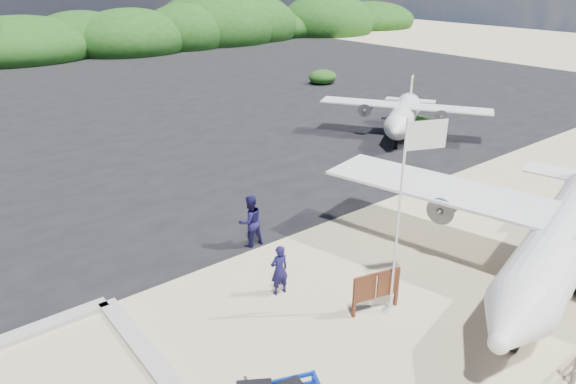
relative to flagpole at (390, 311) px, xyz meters
name	(u,v)px	position (x,y,z in m)	size (l,w,h in m)	color
ground	(335,329)	(-1.81, 0.38, 0.00)	(160.00, 160.00, 0.00)	beige
asphalt_apron	(39,112)	(-1.81, 30.38, 0.00)	(90.00, 50.00, 0.04)	#B2B2B2
flagpole	(390,311)	(0.00, 0.00, 0.00)	(1.15, 0.48, 5.74)	white
signboard	(375,311)	(-0.33, 0.28, 0.00)	(1.60, 0.15, 1.32)	brown
crew_a	(279,270)	(-1.94, 2.70, 0.82)	(0.60, 0.39, 1.64)	#141142
crew_b	(250,221)	(-0.94, 5.69, 0.96)	(0.94, 0.73, 1.93)	#141142
aircraft_large	(235,91)	(12.60, 27.67, 0.00)	(15.52, 15.52, 4.66)	#B2B2B2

